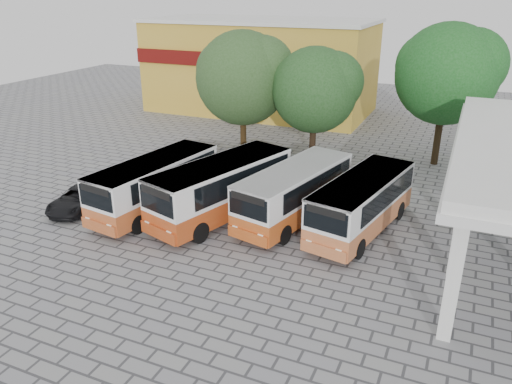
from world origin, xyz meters
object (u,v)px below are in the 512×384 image
at_px(bus_far_left, 155,182).
at_px(bus_far_right, 362,202).
at_px(bus_centre_right, 295,191).
at_px(parked_car, 79,198).
at_px(bus_centre_left, 222,186).

relative_size(bus_far_left, bus_far_right, 1.01).
relative_size(bus_centre_right, parked_car, 1.91).
bearing_deg(bus_far_right, bus_far_left, -158.26).
distance_m(bus_far_left, bus_centre_right, 7.20).
bearing_deg(bus_far_right, bus_centre_left, -158.27).
bearing_deg(parked_car, bus_centre_left, 4.34).
xyz_separation_m(bus_centre_left, bus_far_right, (6.80, 1.23, -0.14)).
xyz_separation_m(bus_far_left, bus_centre_right, (6.97, 1.83, -0.02)).
bearing_deg(bus_centre_right, bus_far_right, 13.53).
relative_size(bus_far_left, parked_car, 1.91).
distance_m(bus_far_left, bus_centre_left, 3.58).
bearing_deg(bus_far_left, bus_centre_left, 18.72).
relative_size(bus_centre_right, bus_far_right, 1.02).
relative_size(bus_centre_left, bus_far_right, 1.10).
bearing_deg(parked_car, bus_centre_right, 5.50).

